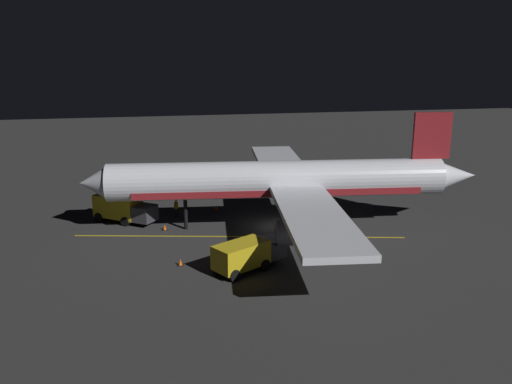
# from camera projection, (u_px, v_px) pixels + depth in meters

# --- Properties ---
(ground_plane) EXTENTS (180.00, 180.00, 0.20)m
(ground_plane) POSITION_uv_depth(u_px,v_px,m) (277.00, 227.00, 50.98)
(ground_plane) COLOR #303030
(apron_guide_stripe) EXTENTS (6.61, 29.10, 0.01)m
(apron_guide_stripe) POSITION_uv_depth(u_px,v_px,m) (239.00, 237.00, 48.20)
(apron_guide_stripe) COLOR gold
(apron_guide_stripe) RESTS_ON ground_plane
(airliner) EXTENTS (37.85, 37.25, 10.69)m
(airliner) POSITION_uv_depth(u_px,v_px,m) (284.00, 181.00, 49.87)
(airliner) COLOR silver
(airliner) RESTS_ON ground_plane
(baggage_truck) EXTENTS (5.35, 6.31, 2.61)m
(baggage_truck) POSITION_uv_depth(u_px,v_px,m) (123.00, 209.00, 52.00)
(baggage_truck) COLOR gold
(baggage_truck) RESTS_ON ground_plane
(catering_truck) EXTENTS (4.81, 6.24, 2.28)m
(catering_truck) POSITION_uv_depth(u_px,v_px,m) (248.00, 255.00, 40.70)
(catering_truck) COLOR gold
(catering_truck) RESTS_ON ground_plane
(ground_crew_worker) EXTENTS (0.40, 0.40, 1.74)m
(ground_crew_worker) POSITION_uv_depth(u_px,v_px,m) (176.00, 208.00, 53.69)
(ground_crew_worker) COLOR black
(ground_crew_worker) RESTS_ON ground_plane
(traffic_cone_near_left) EXTENTS (0.50, 0.50, 0.55)m
(traffic_cone_near_left) POSITION_uv_depth(u_px,v_px,m) (180.00, 262.00, 41.74)
(traffic_cone_near_left) COLOR #EA590F
(traffic_cone_near_left) RESTS_ON ground_plane
(traffic_cone_near_right) EXTENTS (0.50, 0.50, 0.55)m
(traffic_cone_near_right) POSITION_uv_depth(u_px,v_px,m) (217.00, 208.00, 56.00)
(traffic_cone_near_right) COLOR #EA590F
(traffic_cone_near_right) RESTS_ON ground_plane
(traffic_cone_under_wing) EXTENTS (0.50, 0.50, 0.55)m
(traffic_cone_under_wing) POSITION_uv_depth(u_px,v_px,m) (165.00, 227.00, 49.90)
(traffic_cone_under_wing) COLOR #EA590F
(traffic_cone_under_wing) RESTS_ON ground_plane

